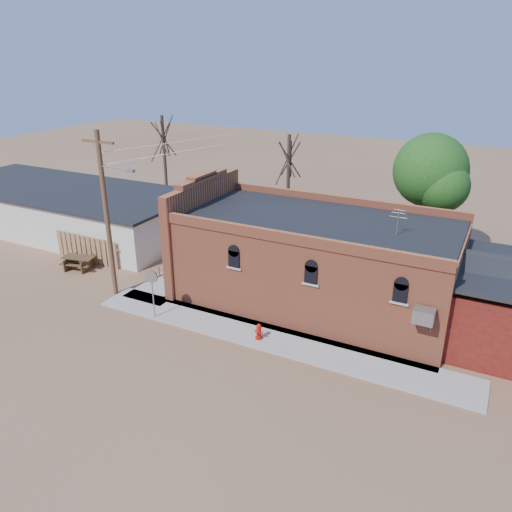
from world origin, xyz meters
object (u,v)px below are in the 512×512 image
at_px(brick_bar, 311,260).
at_px(trash_barrel, 170,274).
at_px(utility_pole, 107,212).
at_px(picnic_table, 79,261).
at_px(fire_hydrant, 259,331).
at_px(stop_sign, 152,281).

height_order(brick_bar, trash_barrel, brick_bar).
relative_size(brick_bar, utility_pole, 1.82).
distance_m(trash_barrel, picnic_table, 6.24).
xyz_separation_m(fire_hydrant, trash_barrel, (-7.47, 3.30, 0.04)).
bearing_deg(trash_barrel, picnic_table, -170.52).
bearing_deg(brick_bar, trash_barrel, -168.47).
bearing_deg(stop_sign, utility_pole, 175.49).
bearing_deg(utility_pole, brick_bar, 23.69).
height_order(utility_pole, stop_sign, utility_pole).
xyz_separation_m(brick_bar, trash_barrel, (-8.04, -1.64, -1.84)).
relative_size(fire_hydrant, picnic_table, 0.35).
bearing_deg(picnic_table, fire_hydrant, -22.25).
bearing_deg(fire_hydrant, picnic_table, 161.39).
bearing_deg(picnic_table, stop_sign, -32.27).
relative_size(trash_barrel, picnic_table, 0.38).
xyz_separation_m(stop_sign, trash_barrel, (-1.83, 3.85, -1.57)).
bearing_deg(brick_bar, stop_sign, -138.49).
xyz_separation_m(utility_pole, stop_sign, (3.58, -1.20, -2.70)).
xyz_separation_m(brick_bar, picnic_table, (-14.19, -2.67, -1.81)).
bearing_deg(stop_sign, fire_hydrant, 19.61).
bearing_deg(brick_bar, picnic_table, -169.35).
height_order(brick_bar, fire_hydrant, brick_bar).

